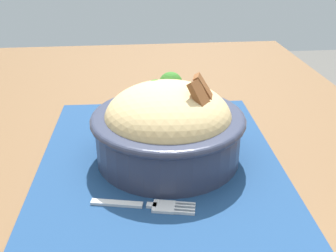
# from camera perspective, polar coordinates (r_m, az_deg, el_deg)

# --- Properties ---
(table) EXTENTS (1.31, 0.83, 0.72)m
(table) POSITION_cam_1_polar(r_m,az_deg,el_deg) (0.60, -2.82, -10.55)
(table) COLOR brown
(table) RESTS_ON ground_plane
(placemat) EXTENTS (0.44, 0.35, 0.00)m
(placemat) POSITION_cam_1_polar(r_m,az_deg,el_deg) (0.57, -1.13, -5.38)
(placemat) COLOR navy
(placemat) RESTS_ON table
(bowl) EXTENTS (0.21, 0.21, 0.13)m
(bowl) POSITION_cam_1_polar(r_m,az_deg,el_deg) (0.56, 0.01, 0.06)
(bowl) COLOR #2D3347
(bowl) RESTS_ON placemat
(fork) EXTENTS (0.04, 0.12, 0.00)m
(fork) POSITION_cam_1_polar(r_m,az_deg,el_deg) (0.48, -2.88, -11.18)
(fork) COLOR silver
(fork) RESTS_ON placemat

